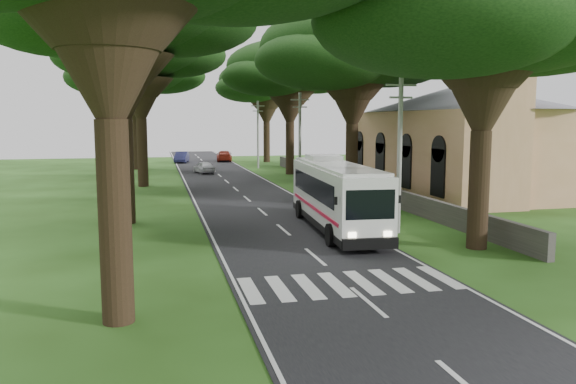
{
  "coord_description": "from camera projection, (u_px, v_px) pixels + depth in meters",
  "views": [
    {
      "loc": [
        -6.33,
        -19.99,
        5.66
      ],
      "look_at": [
        -0.11,
        6.48,
        2.2
      ],
      "focal_mm": 35.0,
      "sensor_mm": 36.0,
      "label": 1
    }
  ],
  "objects": [
    {
      "name": "distant_car_c",
      "position": [
        224.0,
        156.0,
        78.49
      ],
      "size": [
        2.58,
        5.28,
        1.48
      ],
      "primitive_type": "imported",
      "rotation": [
        0.0,
        0.0,
        3.04
      ],
      "color": "maroon",
      "rests_on": "road"
    },
    {
      "name": "tree_l_mida",
      "position": [
        120.0,
        7.0,
        29.76
      ],
      "size": [
        12.72,
        12.72,
        14.56
      ],
      "color": "black",
      "rests_on": "ground"
    },
    {
      "name": "tree_r_midb",
      "position": [
        290.0,
        69.0,
        58.46
      ],
      "size": [
        13.32,
        13.32,
        14.05
      ],
      "color": "black",
      "rests_on": "ground"
    },
    {
      "name": "church",
      "position": [
        460.0,
        130.0,
        45.7
      ],
      "size": [
        14.0,
        24.0,
        11.6
      ],
      "color": "tan",
      "rests_on": "ground"
    },
    {
      "name": "distant_car_b",
      "position": [
        182.0,
        157.0,
        76.05
      ],
      "size": [
        2.31,
        4.68,
        1.48
      ],
      "primitive_type": "imported",
      "rotation": [
        0.0,
        0.0,
        -0.17
      ],
      "color": "#22234F",
      "rests_on": "road"
    },
    {
      "name": "crosswalk",
      "position": [
        347.0,
        284.0,
        19.53
      ],
      "size": [
        8.0,
        3.0,
        0.01
      ],
      "primitive_type": "cube",
      "color": "silver",
      "rests_on": "ground"
    },
    {
      "name": "road",
      "position": [
        237.0,
        191.0,
        45.6
      ],
      "size": [
        8.0,
        120.0,
        0.04
      ],
      "primitive_type": "cube",
      "color": "black",
      "rests_on": "ground"
    },
    {
      "name": "tree_r_far",
      "position": [
        266.0,
        81.0,
        76.08
      ],
      "size": [
        12.98,
        12.98,
        13.87
      ],
      "color": "black",
      "rests_on": "ground"
    },
    {
      "name": "pole_near",
      "position": [
        400.0,
        151.0,
        27.97
      ],
      "size": [
        1.6,
        0.24,
        8.0
      ],
      "color": "gray",
      "rests_on": "ground"
    },
    {
      "name": "property_wall",
      "position": [
        346.0,
        182.0,
        46.6
      ],
      "size": [
        0.35,
        50.0,
        1.2
      ],
      "primitive_type": "cube",
      "color": "#383533",
      "rests_on": "ground"
    },
    {
      "name": "tree_r_near",
      "position": [
        487.0,
        6.0,
        23.76
      ],
      "size": [
        14.65,
        14.65,
        13.7
      ],
      "color": "black",
      "rests_on": "ground"
    },
    {
      "name": "distant_car_a",
      "position": [
        204.0,
        167.0,
        60.5
      ],
      "size": [
        2.34,
        4.04,
        1.29
      ],
      "primitive_type": "imported",
      "rotation": [
        0.0,
        0.0,
        3.37
      ],
      "color": "#BABABF",
      "rests_on": "road"
    },
    {
      "name": "tree_r_mida",
      "position": [
        353.0,
        50.0,
        41.21
      ],
      "size": [
        13.91,
        13.91,
        13.94
      ],
      "color": "black",
      "rests_on": "ground"
    },
    {
      "name": "pole_mid",
      "position": [
        300.0,
        138.0,
        47.29
      ],
      "size": [
        1.6,
        0.24,
        8.0
      ],
      "color": "gray",
      "rests_on": "ground"
    },
    {
      "name": "tree_l_far",
      "position": [
        135.0,
        70.0,
        64.44
      ],
      "size": [
        13.72,
        13.72,
        14.46
      ],
      "color": "black",
      "rests_on": "ground"
    },
    {
      "name": "pedestrian",
      "position": [
        128.0,
        208.0,
        31.45
      ],
      "size": [
        0.47,
        0.63,
        1.56
      ],
      "primitive_type": "imported",
      "rotation": [
        0.0,
        0.0,
        1.76
      ],
      "color": "black",
      "rests_on": "ground"
    },
    {
      "name": "ground",
      "position": [
        330.0,
        270.0,
        21.46
      ],
      "size": [
        140.0,
        140.0,
        0.0
      ],
      "primitive_type": "plane",
      "color": "#284A15",
      "rests_on": "ground"
    },
    {
      "name": "coach_bus",
      "position": [
        336.0,
        194.0,
        29.18
      ],
      "size": [
        3.32,
        11.81,
        3.44
      ],
      "rotation": [
        0.0,
        0.0,
        -0.07
      ],
      "color": "silver",
      "rests_on": "ground"
    },
    {
      "name": "pole_far",
      "position": [
        258.0,
        133.0,
        66.6
      ],
      "size": [
        1.6,
        0.24,
        8.0
      ],
      "color": "gray",
      "rests_on": "ground"
    },
    {
      "name": "tree_l_midb",
      "position": [
        139.0,
        48.0,
        47.24
      ],
      "size": [
        12.5,
        12.5,
        14.62
      ],
      "color": "black",
      "rests_on": "ground"
    }
  ]
}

